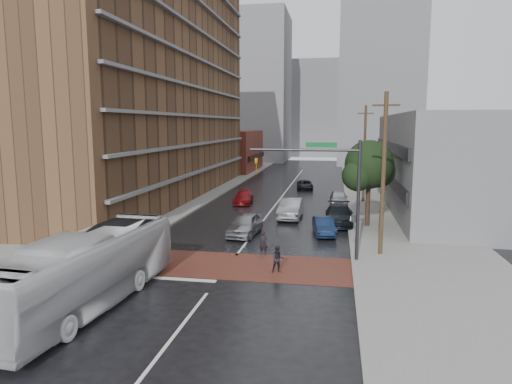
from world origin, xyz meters
The scene contains 24 objects.
ground centered at (0.00, 0.00, 0.00)m, with size 160.00×160.00×0.00m, color black.
crosswalk centered at (0.00, 0.50, 0.01)m, with size 14.00×5.00×0.02m, color brown.
sidewalk_west centered at (-11.50, 25.00, 0.07)m, with size 9.00×90.00×0.15m, color gray.
sidewalk_east centered at (11.50, 25.00, 0.07)m, with size 9.00×90.00×0.15m, color gray.
apartment_block centered at (-14.00, 24.00, 14.00)m, with size 10.00×44.00×28.00m, color brown.
storefront_west centered at (-12.00, 54.00, 3.50)m, with size 8.00×16.00×7.00m, color brown.
building_east centered at (16.50, 20.00, 4.50)m, with size 11.00×26.00×9.00m, color slate.
distant_tower_west centered at (-14.00, 78.00, 16.00)m, with size 18.00×16.00×32.00m, color slate.
distant_tower_east centered at (14.00, 72.00, 18.00)m, with size 16.00×14.00×36.00m, color slate.
distant_tower_center centered at (0.00, 95.00, 12.00)m, with size 12.00×10.00×24.00m, color slate.
street_tree centered at (8.52, 12.03, 4.73)m, with size 4.20×4.10×6.90m.
signal_mast centered at (5.85, 2.50, 4.73)m, with size 6.50×0.30×7.20m.
utility_pole_near centered at (8.80, 4.00, 5.14)m, with size 1.60×0.26×10.00m.
utility_pole_far centered at (8.80, 24.00, 5.14)m, with size 1.60×0.26×10.00m.
transit_bus centered at (-4.82, -6.42, 1.66)m, with size 2.80×11.95×3.33m, color silver.
pedestrian_a centered at (1.65, 2.93, 0.77)m, with size 0.56×0.37×1.54m, color black.
pedestrian_b centered at (2.97, -0.29, 0.76)m, with size 0.73×0.57×1.51m, color black.
car_travel_a centered at (-0.52, 7.85, 0.81)m, with size 1.91×4.74×1.62m, color #9D9FA4.
car_travel_b centered at (2.18, 14.45, 0.86)m, with size 1.81×5.20×1.71m, color #A9ACB1.
car_travel_c centered at (-3.38, 21.15, 0.65)m, with size 1.81×4.45×1.29m, color maroon.
suv_travel centered at (2.15, 32.62, 0.58)m, with size 1.91×4.15×1.15m, color black.
car_parked_near centered at (5.20, 8.95, 0.65)m, with size 1.37×3.92×1.29m, color #122140.
car_parked_mid centered at (6.30, 12.76, 0.79)m, with size 2.21×5.43×1.58m, color black.
car_parked_far centered at (6.30, 22.05, 0.74)m, with size 1.76×4.37×1.49m, color #A8ABB0.
Camera 1 is at (6.00, -24.29, 8.07)m, focal length 32.00 mm.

